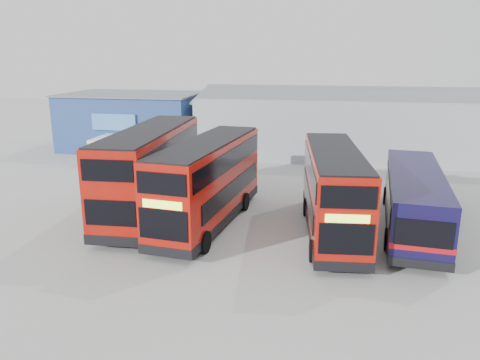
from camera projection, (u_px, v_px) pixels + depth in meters
The scene contains 8 objects.
ground_plane at pixel (245, 222), 24.87m from camera, with size 120.00×120.00×0.00m, color gray.
office_block at pixel (134, 121), 43.83m from camera, with size 12.30×8.32×5.12m.
maintenance_shed at pixel (374, 124), 41.64m from camera, with size 30.50×12.00×5.89m.
double_decker_left at pixel (151, 172), 25.70m from camera, with size 3.33×11.39×4.76m.
double_decker_centre at pixel (208, 183), 24.12m from camera, with size 3.62×10.62×4.41m.
double_decker_right at pixel (333, 193), 22.81m from camera, with size 3.43×10.18×4.23m.
single_decker_blue at pixel (414, 201), 23.51m from camera, with size 3.52×11.26×3.00m.
panel_van at pixel (111, 146), 39.21m from camera, with size 2.03×4.62×2.00m.
Camera 1 is at (4.22, -23.03, 8.68)m, focal length 35.00 mm.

